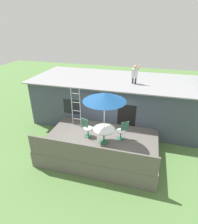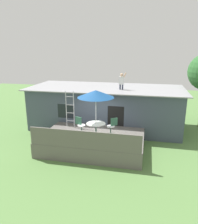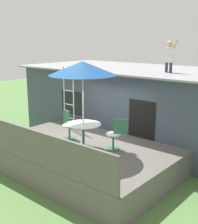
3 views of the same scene
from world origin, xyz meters
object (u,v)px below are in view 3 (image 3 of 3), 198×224
at_px(patio_table, 83,129).
at_px(person_figure, 170,54).
at_px(patio_chair_right, 116,135).
at_px(patio_umbrella, 83,68).
at_px(step_ladder, 69,98).
at_px(patio_chair_left, 68,125).

xyz_separation_m(patio_table, person_figure, (0.94, 3.26, 2.06)).
xyz_separation_m(person_figure, patio_chair_right, (-0.15, -2.73, -2.18)).
distance_m(patio_umbrella, step_ladder, 2.59).
height_order(person_figure, patio_chair_left, person_figure).
bearing_deg(patio_umbrella, step_ladder, 146.37).
distance_m(step_ladder, patio_chair_left, 1.46).
bearing_deg(patio_chair_left, patio_table, 0.00).
relative_size(person_figure, patio_chair_right, 1.21).
distance_m(patio_umbrella, person_figure, 3.41).
distance_m(patio_table, step_ladder, 2.33).
relative_size(patio_umbrella, step_ladder, 1.15).
relative_size(patio_umbrella, patio_chair_left, 2.76).
bearing_deg(step_ladder, patio_table, -33.63).
bearing_deg(step_ladder, person_figure, 35.36).
bearing_deg(patio_chair_left, patio_chair_right, 25.32).
distance_m(patio_umbrella, patio_chair_left, 2.15).
height_order(patio_umbrella, patio_chair_right, patio_umbrella).
distance_m(patio_chair_left, patio_chair_right, 1.76).
bearing_deg(person_figure, patio_chair_right, -93.24).
xyz_separation_m(person_figure, patio_chair_left, (-1.91, -2.94, -2.18)).
bearing_deg(patio_umbrella, patio_table, -45.00).
height_order(step_ladder, patio_chair_left, step_ladder).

